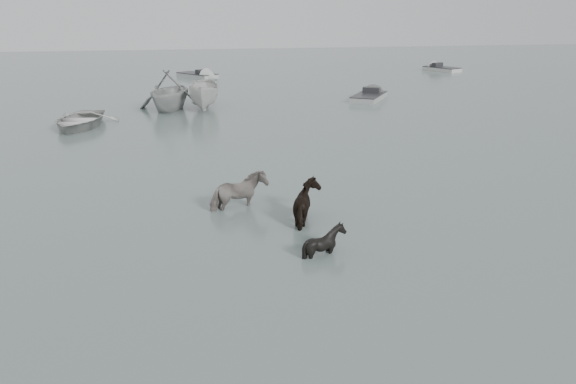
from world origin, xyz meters
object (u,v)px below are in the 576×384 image
object	(u,v)px
pony_black	(324,232)
rowboat_lead	(79,118)
pony_pinto	(238,185)
pony_dark	(309,196)

from	to	relation	value
pony_black	rowboat_lead	distance (m)	19.38
pony_pinto	rowboat_lead	world-z (taller)	pony_pinto
pony_pinto	pony_black	distance (m)	4.13
pony_pinto	pony_dark	size ratio (longest dim) A/B	1.21
pony_black	rowboat_lead	xyz separation A→B (m)	(-8.48, 17.43, -0.10)
rowboat_lead	pony_dark	bearing A→B (deg)	-50.57
pony_pinto	pony_black	xyz separation A→B (m)	(1.75, -3.74, -0.17)
pony_pinto	pony_dark	bearing A→B (deg)	-149.12
pony_pinto	rowboat_lead	size ratio (longest dim) A/B	0.38
pony_dark	pony_black	xyz separation A→B (m)	(-0.15, -2.32, -0.16)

